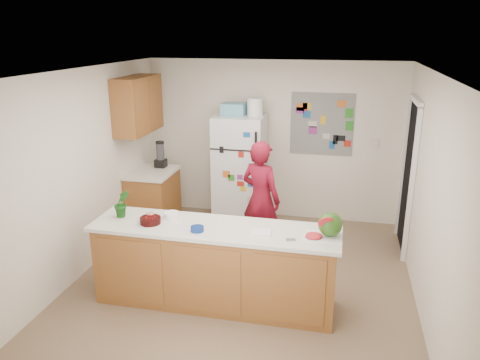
% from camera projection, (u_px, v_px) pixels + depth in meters
% --- Properties ---
extents(floor, '(4.00, 4.50, 0.02)m').
position_uv_depth(floor, '(242.00, 282.00, 5.69)').
color(floor, brown).
rests_on(floor, ground).
extents(wall_back, '(4.00, 0.02, 2.50)m').
position_uv_depth(wall_back, '(273.00, 141.00, 7.40)').
color(wall_back, beige).
rests_on(wall_back, ground).
extents(wall_left, '(0.02, 4.50, 2.50)m').
position_uv_depth(wall_left, '(82.00, 173.00, 5.72)').
color(wall_left, beige).
rests_on(wall_left, ground).
extents(wall_right, '(0.02, 4.50, 2.50)m').
position_uv_depth(wall_right, '(430.00, 197.00, 4.89)').
color(wall_right, beige).
rests_on(wall_right, ground).
extents(ceiling, '(4.00, 4.50, 0.02)m').
position_uv_depth(ceiling, '(243.00, 71.00, 4.92)').
color(ceiling, white).
rests_on(ceiling, wall_back).
extents(doorway, '(0.03, 0.85, 2.04)m').
position_uv_depth(doorway, '(409.00, 178.00, 6.31)').
color(doorway, black).
rests_on(doorway, ground).
extents(peninsula_base, '(2.60, 0.62, 0.88)m').
position_uv_depth(peninsula_base, '(215.00, 267.00, 5.13)').
color(peninsula_base, brown).
rests_on(peninsula_base, floor).
extents(peninsula_top, '(2.68, 0.70, 0.04)m').
position_uv_depth(peninsula_top, '(214.00, 228.00, 4.99)').
color(peninsula_top, silver).
rests_on(peninsula_top, peninsula_base).
extents(side_counter_base, '(0.60, 0.80, 0.86)m').
position_uv_depth(side_counter_base, '(154.00, 201.00, 7.16)').
color(side_counter_base, brown).
rests_on(side_counter_base, floor).
extents(side_counter_top, '(0.64, 0.84, 0.04)m').
position_uv_depth(side_counter_top, '(152.00, 172.00, 7.02)').
color(side_counter_top, silver).
rests_on(side_counter_top, side_counter_base).
extents(upper_cabinets, '(0.35, 1.00, 0.80)m').
position_uv_depth(upper_cabinets, '(138.00, 105.00, 6.69)').
color(upper_cabinets, brown).
rests_on(upper_cabinets, wall_left).
extents(refrigerator, '(0.75, 0.70, 1.70)m').
position_uv_depth(refrigerator, '(240.00, 170.00, 7.27)').
color(refrigerator, silver).
rests_on(refrigerator, floor).
extents(fridge_top_bin, '(0.35, 0.28, 0.18)m').
position_uv_depth(fridge_top_bin, '(234.00, 109.00, 7.00)').
color(fridge_top_bin, '#5999B2').
rests_on(fridge_top_bin, refrigerator).
extents(photo_collage, '(0.95, 0.01, 0.95)m').
position_uv_depth(photo_collage, '(322.00, 124.00, 7.14)').
color(photo_collage, slate).
rests_on(photo_collage, wall_back).
extents(person, '(0.68, 0.58, 1.58)m').
position_uv_depth(person, '(261.00, 199.00, 6.19)').
color(person, maroon).
rests_on(person, floor).
extents(blender_appliance, '(0.12, 0.12, 0.38)m').
position_uv_depth(blender_appliance, '(160.00, 155.00, 7.17)').
color(blender_appliance, black).
rests_on(blender_appliance, side_counter_top).
extents(cutting_board, '(0.38, 0.28, 0.01)m').
position_uv_depth(cutting_board, '(323.00, 236.00, 4.73)').
color(cutting_board, silver).
rests_on(cutting_board, peninsula_top).
extents(watermelon, '(0.25, 0.25, 0.25)m').
position_uv_depth(watermelon, '(330.00, 224.00, 4.70)').
color(watermelon, '#17530D').
rests_on(watermelon, cutting_board).
extents(watermelon_slice, '(0.16, 0.16, 0.02)m').
position_uv_depth(watermelon_slice, '(314.00, 236.00, 4.70)').
color(watermelon_slice, red).
rests_on(watermelon_slice, cutting_board).
extents(cherry_bowl, '(0.28, 0.28, 0.07)m').
position_uv_depth(cherry_bowl, '(150.00, 220.00, 5.06)').
color(cherry_bowl, black).
rests_on(cherry_bowl, peninsula_top).
extents(white_bowl, '(0.20, 0.20, 0.06)m').
position_uv_depth(white_bowl, '(171.00, 215.00, 5.22)').
color(white_bowl, white).
rests_on(white_bowl, peninsula_top).
extents(cobalt_bowl, '(0.17, 0.17, 0.05)m').
position_uv_depth(cobalt_bowl, '(197.00, 229.00, 4.87)').
color(cobalt_bowl, navy).
rests_on(cobalt_bowl, peninsula_top).
extents(plate, '(0.28, 0.28, 0.02)m').
position_uv_depth(plate, '(151.00, 219.00, 5.16)').
color(plate, tan).
rests_on(plate, peninsula_top).
extents(paper_towel, '(0.22, 0.20, 0.02)m').
position_uv_depth(paper_towel, '(262.00, 232.00, 4.82)').
color(paper_towel, white).
rests_on(paper_towel, peninsula_top).
extents(keys, '(0.10, 0.07, 0.01)m').
position_uv_depth(keys, '(291.00, 240.00, 4.66)').
color(keys, gray).
rests_on(keys, peninsula_top).
extents(potted_plant, '(0.22, 0.21, 0.31)m').
position_uv_depth(potted_plant, '(122.00, 204.00, 5.20)').
color(potted_plant, '#174814').
rests_on(potted_plant, peninsula_top).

